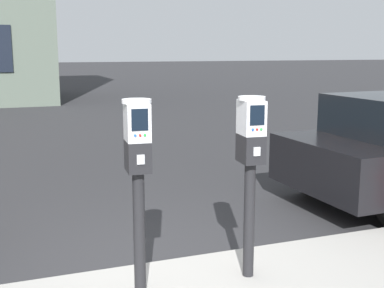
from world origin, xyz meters
TOP-DOWN VIEW (x-y plane):
  - ground_plane at (0.00, 0.00)m, footprint 160.00×160.00m
  - parking_meter_near_kerb at (-0.29, -0.34)m, footprint 0.23×0.26m
  - parking_meter_twin_adjacent at (0.64, -0.34)m, footprint 0.23×0.26m

SIDE VIEW (x-z plane):
  - ground_plane at x=0.00m, z-range 0.00..0.00m
  - parking_meter_twin_adjacent at x=0.64m, z-range 0.42..1.93m
  - parking_meter_near_kerb at x=-0.29m, z-range 0.43..1.94m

